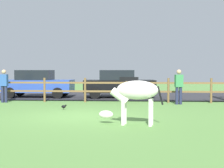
# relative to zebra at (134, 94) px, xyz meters

# --- Properties ---
(ground_plane) EXTENTS (60.00, 60.00, 0.00)m
(ground_plane) POSITION_rel_zebra_xyz_m (-1.86, 1.75, -0.93)
(ground_plane) COLOR #5B8C42
(parking_asphalt) EXTENTS (28.00, 7.40, 0.05)m
(parking_asphalt) POSITION_rel_zebra_xyz_m (-1.86, 11.05, -0.90)
(parking_asphalt) COLOR #2D2D33
(parking_asphalt) RESTS_ON ground_plane
(paddock_fence) EXTENTS (20.81, 0.11, 1.22)m
(paddock_fence) POSITION_rel_zebra_xyz_m (-2.51, 6.75, -0.23)
(paddock_fence) COLOR brown
(paddock_fence) RESTS_ON ground_plane
(zebra) EXTENTS (1.93, 0.68, 1.41)m
(zebra) POSITION_rel_zebra_xyz_m (0.00, 0.00, 0.00)
(zebra) COLOR white
(zebra) RESTS_ON ground_plane
(crow_on_grass) EXTENTS (0.22, 0.10, 0.20)m
(crow_on_grass) POSITION_rel_zebra_xyz_m (-2.90, 3.60, -0.80)
(crow_on_grass) COLOR black
(crow_on_grass) RESTS_ON ground_plane
(parked_car_black) EXTENTS (4.13, 2.15, 1.56)m
(parked_car_black) POSITION_rel_zebra_xyz_m (-0.95, 9.09, -0.08)
(parked_car_black) COLOR black
(parked_car_black) RESTS_ON parking_asphalt
(parked_car_blue) EXTENTS (4.01, 1.90, 1.56)m
(parked_car_blue) POSITION_rel_zebra_xyz_m (-5.65, 9.03, -0.08)
(parked_car_blue) COLOR #2D4CAD
(parked_car_blue) RESTS_ON parking_asphalt
(visitor_left_of_tree) EXTENTS (0.37, 0.24, 1.64)m
(visitor_left_of_tree) POSITION_rel_zebra_xyz_m (-6.49, 6.29, -0.02)
(visitor_left_of_tree) COLOR #232847
(visitor_left_of_tree) RESTS_ON ground_plane
(visitor_right_of_tree) EXTENTS (0.40, 0.30, 1.64)m
(visitor_right_of_tree) POSITION_rel_zebra_xyz_m (2.04, 6.00, -0.02)
(visitor_right_of_tree) COLOR #232847
(visitor_right_of_tree) RESTS_ON ground_plane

